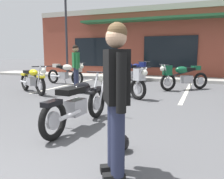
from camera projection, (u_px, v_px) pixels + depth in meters
name	position (u px, v px, depth m)	size (l,w,h in m)	color
ground_plane	(117.00, 114.00, 5.31)	(80.00, 80.00, 0.00)	#515154
sidewalk_kerb	(167.00, 79.00, 12.16)	(22.00, 1.80, 0.14)	#A8A59E
brick_storefront_building	(176.00, 44.00, 15.20)	(16.62, 6.62, 3.96)	brown
painted_stall_lines	(152.00, 90.00, 8.87)	(7.58, 4.80, 0.01)	silver
motorcycle_foreground_classic	(79.00, 103.00, 4.31)	(0.66, 2.11, 0.98)	black
motorcycle_black_cruiser	(32.00, 80.00, 8.06)	(1.91, 1.28, 0.98)	black
motorcycle_silver_naked	(182.00, 76.00, 8.71)	(1.73, 1.57, 0.98)	black
motorcycle_blue_standard	(124.00, 80.00, 7.34)	(1.90, 1.29, 0.98)	black
motorcycle_orange_scrambler	(67.00, 73.00, 10.30)	(2.10, 0.76, 0.98)	black
motorcycle_cream_vintage	(135.00, 71.00, 11.01)	(0.90, 2.06, 0.98)	black
person_in_black_shirt	(116.00, 92.00, 2.48)	(0.42, 0.56, 1.68)	black
person_by_back_row	(76.00, 65.00, 8.70)	(0.47, 0.52, 1.68)	black
helmet_on_pavement	(120.00, 142.00, 3.26)	(0.26, 0.26, 0.26)	black
parking_lot_lamp_post	(65.00, 22.00, 12.52)	(0.24, 0.76, 4.68)	#2D2D33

